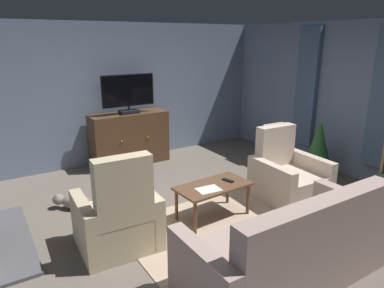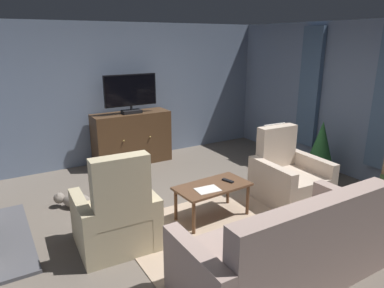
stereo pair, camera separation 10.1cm
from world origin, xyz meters
name	(u,v)px [view 1 (the left image)]	position (x,y,z in m)	size (l,w,h in m)	color
ground_plane	(205,219)	(0.00, 0.00, -0.02)	(6.55, 6.32, 0.04)	#665B51
wall_back	(120,93)	(0.00, 2.91, 1.30)	(6.55, 0.10, 2.60)	slate
wall_right_with_window	(355,101)	(3.03, 0.00, 1.30)	(0.10, 6.32, 2.60)	slate
curtain_panel_far	(307,87)	(2.92, 0.94, 1.43)	(0.10, 0.44, 2.19)	slate
rug_central	(227,231)	(0.02, -0.45, 0.01)	(2.36, 1.91, 0.01)	tan
tv_cabinet	(130,139)	(0.00, 2.56, 0.47)	(1.44, 0.53, 0.98)	#352315
television	(128,93)	(0.00, 2.51, 1.36)	(0.99, 0.20, 0.71)	black
coffee_table	(213,189)	(0.09, -0.06, 0.41)	(1.01, 0.57, 0.47)	brown
tv_remote	(228,180)	(0.33, -0.05, 0.48)	(0.17, 0.05, 0.02)	black
folded_newspaper	(209,189)	(-0.05, -0.15, 0.47)	(0.30, 0.22, 0.01)	silver
sofa_floral	(290,250)	(0.00, -1.49, 0.33)	(2.16, 0.93, 0.98)	#A3897F
armchair_near_window	(118,219)	(-1.22, -0.06, 0.36)	(0.90, 0.85, 1.17)	tan
armchair_by_fireplace	(287,177)	(1.38, -0.14, 0.33)	(0.94, 0.95, 1.07)	#C6B29E
potted_plant_small_fern_corner	(318,146)	(2.48, 0.21, 0.54)	(0.44, 0.44, 0.99)	slate
cat	(73,201)	(-1.43, 1.19, 0.11)	(0.61, 0.52, 0.23)	gray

